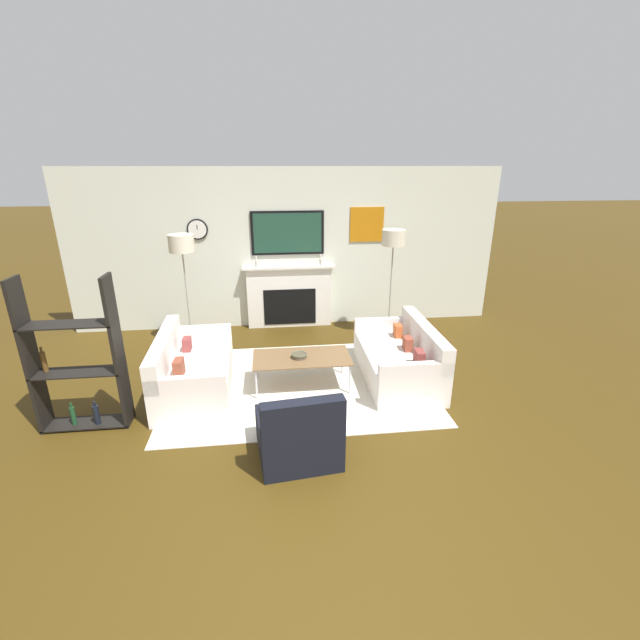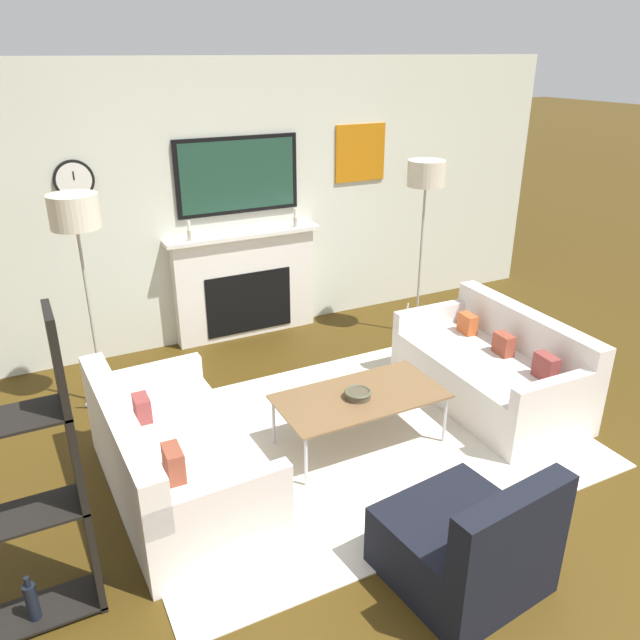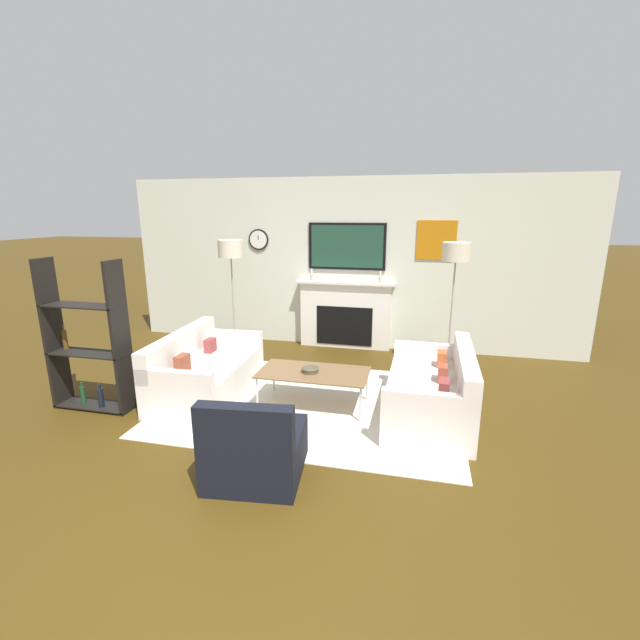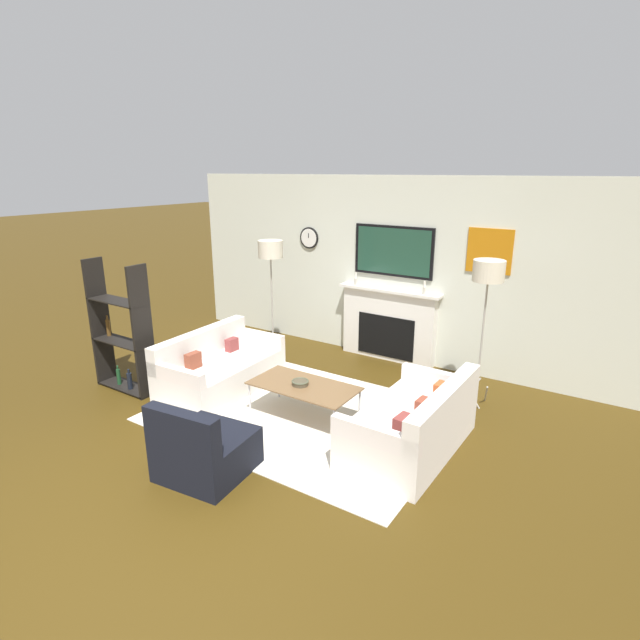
{
  "view_description": "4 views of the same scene",
  "coord_description": "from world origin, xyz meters",
  "px_view_note": "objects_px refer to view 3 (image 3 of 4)",
  "views": [
    {
      "loc": [
        -0.33,
        -2.72,
        2.72
      ],
      "look_at": [
        0.32,
        2.68,
        0.74
      ],
      "focal_mm": 24.0,
      "sensor_mm": 36.0,
      "label": 1
    },
    {
      "loc": [
        -2.03,
        -1.18,
        2.74
      ],
      "look_at": [
        0.0,
        2.82,
        0.8
      ],
      "focal_mm": 35.0,
      "sensor_mm": 36.0,
      "label": 2
    },
    {
      "loc": [
        1.14,
        -2.17,
        2.18
      ],
      "look_at": [
        0.02,
        2.59,
        0.93
      ],
      "focal_mm": 24.0,
      "sensor_mm": 36.0,
      "label": 3
    },
    {
      "loc": [
        3.05,
        -2.04,
        2.78
      ],
      "look_at": [
        -0.14,
        2.83,
        1.01
      ],
      "focal_mm": 28.0,
      "sensor_mm": 36.0,
      "label": 4
    }
  ],
  "objects_px": {
    "coffee_table": "(313,374)",
    "floor_lamp_left": "(231,251)",
    "couch_left": "(205,372)",
    "shelf_unit": "(87,343)",
    "armchair": "(255,449)",
    "couch_right": "(433,393)",
    "decorative_bowl": "(310,369)",
    "floor_lamp_right": "(456,255)"
  },
  "relations": [
    {
      "from": "floor_lamp_left",
      "to": "decorative_bowl",
      "type": "bearing_deg",
      "value": -43.48
    },
    {
      "from": "couch_left",
      "to": "couch_right",
      "type": "bearing_deg",
      "value": 0.02
    },
    {
      "from": "couch_left",
      "to": "floor_lamp_left",
      "type": "bearing_deg",
      "value": 99.36
    },
    {
      "from": "couch_right",
      "to": "shelf_unit",
      "type": "height_order",
      "value": "shelf_unit"
    },
    {
      "from": "couch_right",
      "to": "coffee_table",
      "type": "bearing_deg",
      "value": -177.44
    },
    {
      "from": "shelf_unit",
      "to": "decorative_bowl",
      "type": "bearing_deg",
      "value": 13.67
    },
    {
      "from": "floor_lamp_left",
      "to": "shelf_unit",
      "type": "height_order",
      "value": "floor_lamp_left"
    },
    {
      "from": "decorative_bowl",
      "to": "floor_lamp_left",
      "type": "relative_size",
      "value": 0.11
    },
    {
      "from": "couch_left",
      "to": "armchair",
      "type": "height_order",
      "value": "armchair"
    },
    {
      "from": "coffee_table",
      "to": "shelf_unit",
      "type": "bearing_deg",
      "value": -166.05
    },
    {
      "from": "couch_right",
      "to": "floor_lamp_right",
      "type": "distance_m",
      "value": 1.98
    },
    {
      "from": "couch_left",
      "to": "floor_lamp_left",
      "type": "height_order",
      "value": "floor_lamp_left"
    },
    {
      "from": "couch_right",
      "to": "decorative_bowl",
      "type": "bearing_deg",
      "value": -176.61
    },
    {
      "from": "couch_left",
      "to": "armchair",
      "type": "bearing_deg",
      "value": -50.05
    },
    {
      "from": "floor_lamp_left",
      "to": "floor_lamp_right",
      "type": "distance_m",
      "value": 3.18
    },
    {
      "from": "coffee_table",
      "to": "floor_lamp_left",
      "type": "bearing_deg",
      "value": 137.56
    },
    {
      "from": "armchair",
      "to": "shelf_unit",
      "type": "relative_size",
      "value": 0.5
    },
    {
      "from": "floor_lamp_right",
      "to": "shelf_unit",
      "type": "distance_m",
      "value": 4.58
    },
    {
      "from": "coffee_table",
      "to": "shelf_unit",
      "type": "relative_size",
      "value": 0.73
    },
    {
      "from": "armchair",
      "to": "decorative_bowl",
      "type": "xyz_separation_m",
      "value": [
        0.11,
        1.4,
        0.2
      ]
    },
    {
      "from": "shelf_unit",
      "to": "floor_lamp_right",
      "type": "bearing_deg",
      "value": 27.66
    },
    {
      "from": "couch_right",
      "to": "armchair",
      "type": "distance_m",
      "value": 2.09
    },
    {
      "from": "floor_lamp_left",
      "to": "couch_left",
      "type": "bearing_deg",
      "value": -80.64
    },
    {
      "from": "couch_left",
      "to": "armchair",
      "type": "xyz_separation_m",
      "value": [
        1.24,
        -1.48,
        -0.01
      ]
    },
    {
      "from": "couch_left",
      "to": "shelf_unit",
      "type": "height_order",
      "value": "shelf_unit"
    },
    {
      "from": "decorative_bowl",
      "to": "shelf_unit",
      "type": "xyz_separation_m",
      "value": [
        -2.39,
        -0.58,
        0.32
      ]
    },
    {
      "from": "floor_lamp_right",
      "to": "decorative_bowl",
      "type": "bearing_deg",
      "value": -136.62
    },
    {
      "from": "couch_left",
      "to": "floor_lamp_left",
      "type": "xyz_separation_m",
      "value": [
        -0.24,
        1.43,
        1.34
      ]
    },
    {
      "from": "armchair",
      "to": "decorative_bowl",
      "type": "distance_m",
      "value": 1.42
    },
    {
      "from": "armchair",
      "to": "floor_lamp_left",
      "type": "xyz_separation_m",
      "value": [
        -1.48,
        2.91,
        1.36
      ]
    },
    {
      "from": "couch_left",
      "to": "decorative_bowl",
      "type": "xyz_separation_m",
      "value": [
        1.35,
        -0.08,
        0.18
      ]
    },
    {
      "from": "couch_right",
      "to": "shelf_unit",
      "type": "distance_m",
      "value": 3.84
    },
    {
      "from": "armchair",
      "to": "decorative_bowl",
      "type": "bearing_deg",
      "value": 85.46
    },
    {
      "from": "couch_right",
      "to": "floor_lamp_right",
      "type": "relative_size",
      "value": 0.91
    },
    {
      "from": "coffee_table",
      "to": "floor_lamp_left",
      "type": "distance_m",
      "value": 2.52
    },
    {
      "from": "couch_right",
      "to": "shelf_unit",
      "type": "relative_size",
      "value": 0.97
    },
    {
      "from": "armchair",
      "to": "floor_lamp_left",
      "type": "relative_size",
      "value": 0.47
    },
    {
      "from": "couch_left",
      "to": "coffee_table",
      "type": "relative_size",
      "value": 1.37
    },
    {
      "from": "couch_right",
      "to": "decorative_bowl",
      "type": "relative_size",
      "value": 8.24
    },
    {
      "from": "couch_right",
      "to": "floor_lamp_left",
      "type": "height_order",
      "value": "floor_lamp_left"
    },
    {
      "from": "coffee_table",
      "to": "floor_lamp_left",
      "type": "height_order",
      "value": "floor_lamp_left"
    },
    {
      "from": "coffee_table",
      "to": "shelf_unit",
      "type": "distance_m",
      "value": 2.53
    }
  ]
}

